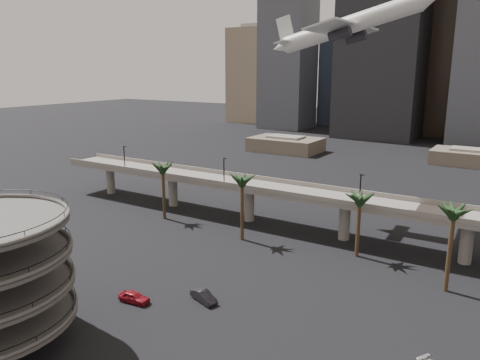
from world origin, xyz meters
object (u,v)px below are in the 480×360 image
Objects in this scene: car_a at (134,297)px; car_b at (204,296)px; airborne_jet at (348,26)px; overpass at (295,196)px.

car_b is at bearing -62.35° from car_a.
car_b is (-2.46, -48.11, -40.90)m from airborne_jet.
car_b is at bearing -95.47° from airborne_jet.
overpass is 36.15m from car_b.
overpass is 26.88× the size of car_b.
car_a is at bearing -97.89° from overpass.
overpass is at bearing -14.12° from car_a.
overpass is at bearing 22.76° from car_b.
overpass is 41.98m from car_a.
car_a is at bearing 142.32° from car_b.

